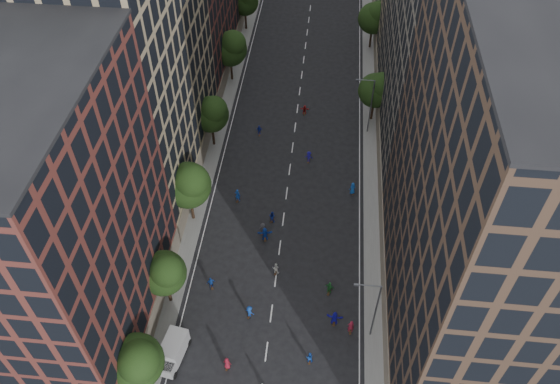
# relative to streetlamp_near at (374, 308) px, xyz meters

# --- Properties ---
(ground) EXTENTS (240.00, 240.00, 0.00)m
(ground) POSITION_rel_streetlamp_near_xyz_m (-10.37, 28.00, -5.17)
(ground) COLOR black
(ground) RESTS_ON ground
(sidewalk_left) EXTENTS (4.00, 105.00, 0.15)m
(sidewalk_left) POSITION_rel_streetlamp_near_xyz_m (-22.37, 35.50, -5.09)
(sidewalk_left) COLOR slate
(sidewalk_left) RESTS_ON ground
(sidewalk_right) EXTENTS (4.00, 105.00, 0.15)m
(sidewalk_right) POSITION_rel_streetlamp_near_xyz_m (1.63, 35.50, -5.09)
(sidewalk_right) COLOR slate
(sidewalk_right) RESTS_ON ground
(bldg_left_a) EXTENTS (14.00, 22.00, 30.00)m
(bldg_left_a) POSITION_rel_streetlamp_near_xyz_m (-29.37, -1.00, 9.83)
(bldg_left_a) COLOR #5A2822
(bldg_left_a) RESTS_ON ground
(bldg_left_b) EXTENTS (14.00, 26.00, 34.00)m
(bldg_left_b) POSITION_rel_streetlamp_near_xyz_m (-29.37, 23.00, 11.83)
(bldg_left_b) COLOR #998664
(bldg_left_b) RESTS_ON ground
(bldg_right_a) EXTENTS (14.00, 30.00, 36.00)m
(bldg_right_a) POSITION_rel_streetlamp_near_xyz_m (8.63, 3.00, 12.83)
(bldg_right_a) COLOR #453125
(bldg_right_a) RESTS_ON ground
(bldg_right_b) EXTENTS (14.00, 28.00, 33.00)m
(bldg_right_b) POSITION_rel_streetlamp_near_xyz_m (8.63, 32.00, 11.33)
(bldg_right_b) COLOR #5C564C
(bldg_right_b) RESTS_ON ground
(tree_left_0) EXTENTS (5.20, 5.20, 8.83)m
(tree_left_0) POSITION_rel_streetlamp_near_xyz_m (-21.38, -8.15, 0.79)
(tree_left_0) COLOR black
(tree_left_0) RESTS_ON ground
(tree_left_1) EXTENTS (4.80, 4.80, 8.21)m
(tree_left_1) POSITION_rel_streetlamp_near_xyz_m (-21.39, 1.86, 0.38)
(tree_left_1) COLOR black
(tree_left_1) RESTS_ON ground
(tree_left_2) EXTENTS (5.60, 5.60, 9.45)m
(tree_left_2) POSITION_rel_streetlamp_near_xyz_m (-21.36, 13.83, 1.19)
(tree_left_2) COLOR black
(tree_left_2) RESTS_ON ground
(tree_left_3) EXTENTS (5.00, 5.00, 8.58)m
(tree_left_3) POSITION_rel_streetlamp_near_xyz_m (-21.38, 27.85, 0.65)
(tree_left_3) COLOR black
(tree_left_3) RESTS_ON ground
(tree_left_4) EXTENTS (5.40, 5.40, 9.08)m
(tree_left_4) POSITION_rel_streetlamp_near_xyz_m (-21.37, 43.84, 0.93)
(tree_left_4) COLOR black
(tree_left_4) RESTS_ON ground
(tree_left_5) EXTENTS (4.80, 4.80, 8.33)m
(tree_left_5) POSITION_rel_streetlamp_near_xyz_m (-21.39, 59.86, 0.51)
(tree_left_5) COLOR black
(tree_left_5) RESTS_ON ground
(tree_right_a) EXTENTS (5.00, 5.00, 8.39)m
(tree_right_a) POSITION_rel_streetlamp_near_xyz_m (1.02, 35.85, 0.46)
(tree_right_a) COLOR black
(tree_right_a) RESTS_ON ground
(tree_right_b) EXTENTS (5.20, 5.20, 8.83)m
(tree_right_b) POSITION_rel_streetlamp_near_xyz_m (1.02, 55.85, 0.79)
(tree_right_b) COLOR black
(tree_right_b) RESTS_ON ground
(streetlamp_near) EXTENTS (2.64, 0.22, 9.06)m
(streetlamp_near) POSITION_rel_streetlamp_near_xyz_m (0.00, 0.00, 0.00)
(streetlamp_near) COLOR #595B60
(streetlamp_near) RESTS_ON ground
(streetlamp_far) EXTENTS (2.64, 0.22, 9.06)m
(streetlamp_far) POSITION_rel_streetlamp_near_xyz_m (0.00, 33.00, 0.00)
(streetlamp_far) COLOR #595B60
(streetlamp_far) RESTS_ON ground
(cargo_van) EXTENTS (2.86, 4.82, 2.42)m
(cargo_van) POSITION_rel_streetlamp_near_xyz_m (-19.65, -4.58, -3.90)
(cargo_van) COLOR #B5B4B7
(cargo_van) RESTS_ON ground
(skater_2) EXTENTS (0.74, 0.58, 1.50)m
(skater_2) POSITION_rel_streetlamp_near_xyz_m (-5.94, -3.58, -4.42)
(skater_2) COLOR blue
(skater_2) RESTS_ON ground
(skater_3) EXTENTS (1.22, 0.99, 1.64)m
(skater_3) POSITION_rel_streetlamp_near_xyz_m (-12.64, 0.96, -4.35)
(skater_3) COLOR #123B99
(skater_3) RESTS_ON ground
(skater_4) EXTENTS (1.04, 0.76, 1.64)m
(skater_4) POSITION_rel_streetlamp_near_xyz_m (-17.42, 4.18, -4.35)
(skater_4) COLOR #123994
(skater_4) RESTS_ON ground
(skater_5) EXTENTS (1.81, 0.70, 1.91)m
(skater_5) POSITION_rel_streetlamp_near_xyz_m (-3.58, 1.00, -4.21)
(skater_5) COLOR #1A16B3
(skater_5) RESTS_ON ground
(skater_6) EXTENTS (0.89, 0.66, 1.64)m
(skater_6) POSITION_rel_streetlamp_near_xyz_m (-14.05, -5.07, -4.35)
(skater_6) COLOR maroon
(skater_6) RESTS_ON ground
(skater_7) EXTENTS (0.73, 0.50, 1.92)m
(skater_7) POSITION_rel_streetlamp_near_xyz_m (-1.87, 0.19, -4.21)
(skater_7) COLOR maroon
(skater_7) RESTS_ON ground
(skater_8) EXTENTS (0.82, 0.68, 1.56)m
(skater_8) POSITION_rel_streetlamp_near_xyz_m (-10.45, 6.88, -4.39)
(skater_8) COLOR silver
(skater_8) RESTS_ON ground
(skater_9) EXTENTS (1.10, 0.75, 1.57)m
(skater_9) POSITION_rel_streetlamp_near_xyz_m (-12.63, 12.59, -4.38)
(skater_9) COLOR #39393D
(skater_9) RESTS_ON ground
(skater_10) EXTENTS (1.19, 0.81, 1.88)m
(skater_10) POSITION_rel_streetlamp_near_xyz_m (-4.25, 4.73, -4.23)
(skater_10) COLOR #1D6226
(skater_10) RESTS_ON ground
(skater_11) EXTENTS (1.88, 0.90, 1.94)m
(skater_11) POSITION_rel_streetlamp_near_xyz_m (-12.26, 11.59, -4.20)
(skater_11) COLOR #153DAC
(skater_11) RESTS_ON ground
(skater_12) EXTENTS (1.02, 0.86, 1.78)m
(skater_12) POSITION_rel_streetlamp_near_xyz_m (-1.87, 20.36, -4.28)
(skater_12) COLOR #154CAB
(skater_12) RESTS_ON ground
(skater_13) EXTENTS (0.80, 0.63, 1.94)m
(skater_13) POSITION_rel_streetlamp_near_xyz_m (-16.52, 17.56, -4.20)
(skater_13) COLOR blue
(skater_13) RESTS_ON ground
(skater_14) EXTENTS (0.96, 0.88, 1.60)m
(skater_14) POSITION_rel_streetlamp_near_xyz_m (-11.73, 14.57, -4.37)
(skater_14) COLOR navy
(skater_14) RESTS_ON ground
(skater_15) EXTENTS (1.15, 0.75, 1.68)m
(skater_15) POSITION_rel_streetlamp_near_xyz_m (-7.91, 25.85, -4.33)
(skater_15) COLOR #18118D
(skater_15) RESTS_ON ground
(skater_16) EXTENTS (0.92, 0.41, 1.55)m
(skater_16) POSITION_rel_streetlamp_near_xyz_m (-15.40, 30.83, -4.39)
(skater_16) COLOR #1528AC
(skater_16) RESTS_ON ground
(skater_17) EXTENTS (1.41, 0.49, 1.50)m
(skater_17) POSITION_rel_streetlamp_near_xyz_m (-9.21, 36.31, -4.42)
(skater_17) COLOR maroon
(skater_17) RESTS_ON ground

